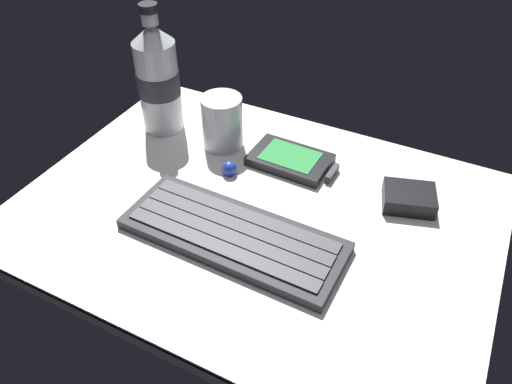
# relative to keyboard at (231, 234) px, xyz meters

# --- Properties ---
(ground_plane) EXTENTS (0.64, 0.48, 0.03)m
(ground_plane) POSITION_rel_keyboard_xyz_m (0.00, 0.06, -0.02)
(ground_plane) COLOR silver
(keyboard) EXTENTS (0.29, 0.12, 0.02)m
(keyboard) POSITION_rel_keyboard_xyz_m (0.00, 0.00, 0.00)
(keyboard) COLOR #232328
(keyboard) RESTS_ON ground_plane
(handheld_device) EXTENTS (0.13, 0.08, 0.02)m
(handheld_device) POSITION_rel_keyboard_xyz_m (0.01, 0.18, -0.00)
(handheld_device) COLOR black
(handheld_device) RESTS_ON ground_plane
(juice_cup) EXTENTS (0.06, 0.06, 0.09)m
(juice_cup) POSITION_rel_keyboard_xyz_m (-0.11, 0.18, 0.03)
(juice_cup) COLOR silver
(juice_cup) RESTS_ON ground_plane
(water_bottle) EXTENTS (0.07, 0.07, 0.21)m
(water_bottle) POSITION_rel_keyboard_xyz_m (-0.23, 0.18, 0.08)
(water_bottle) COLOR silver
(water_bottle) RESTS_ON ground_plane
(charger_block) EXTENTS (0.08, 0.07, 0.02)m
(charger_block) POSITION_rel_keyboard_xyz_m (0.19, 0.17, 0.00)
(charger_block) COLOR black
(charger_block) RESTS_ON ground_plane
(trackball_mouse) EXTENTS (0.02, 0.02, 0.02)m
(trackball_mouse) POSITION_rel_keyboard_xyz_m (-0.07, 0.12, 0.00)
(trackball_mouse) COLOR #2338B2
(trackball_mouse) RESTS_ON ground_plane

